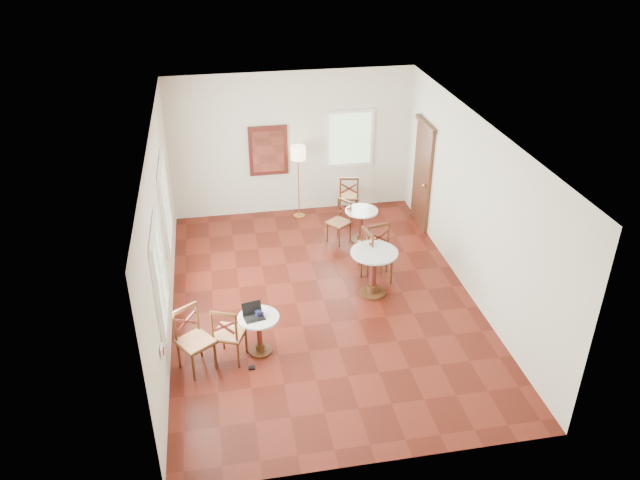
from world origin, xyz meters
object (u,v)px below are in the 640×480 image
at_px(chair_back_a, 348,196).
at_px(water_glass, 257,314).
at_px(power_adapter, 252,368).
at_px(chair_mid_a, 374,245).
at_px(cafe_table_back, 361,222).
at_px(chair_back_b, 340,222).
at_px(cafe_table_mid, 373,268).
at_px(laptop, 253,314).
at_px(floor_lamp, 298,158).
at_px(navy_mug, 259,314).
at_px(cafe_table_near, 259,330).
at_px(chair_near_b, 194,340).
at_px(mouse, 260,315).
at_px(chair_near_a, 229,333).
at_px(chair_mid_b, 375,256).

bearing_deg(chair_back_a, water_glass, 71.10).
bearing_deg(power_adapter, chair_mid_a, 44.08).
xyz_separation_m(cafe_table_back, chair_back_b, (-0.41, 0.08, 0.01)).
bearing_deg(cafe_table_mid, chair_mid_a, 74.70).
bearing_deg(chair_back_b, power_adapter, -66.79).
height_order(cafe_table_mid, laptop, laptop).
xyz_separation_m(chair_back_a, water_glass, (-2.29, -4.15, 0.22)).
height_order(laptop, power_adapter, laptop).
bearing_deg(floor_lamp, power_adapter, -106.73).
height_order(chair_back_b, navy_mug, chair_back_b).
distance_m(cafe_table_near, laptop, 0.31).
height_order(chair_mid_a, navy_mug, chair_mid_a).
height_order(chair_back_a, floor_lamp, floor_lamp).
height_order(cafe_table_near, chair_back_a, chair_back_a).
relative_size(chair_near_b, chair_mid_a, 0.98).
relative_size(chair_back_a, mouse, 10.67).
bearing_deg(chair_near_a, chair_near_b, 33.78).
bearing_deg(cafe_table_back, chair_mid_a, -91.37).
bearing_deg(chair_near_a, cafe_table_mid, -129.78).
xyz_separation_m(cafe_table_near, laptop, (-0.07, 0.02, 0.30)).
xyz_separation_m(cafe_table_back, navy_mug, (-2.27, -3.04, 0.27)).
xyz_separation_m(chair_mid_a, floor_lamp, (-1.01, 2.34, 0.83)).
xyz_separation_m(cafe_table_mid, power_adapter, (-2.20, -1.57, -0.50)).
bearing_deg(laptop, chair_near_a, -175.20).
distance_m(chair_near_b, laptop, 0.91).
height_order(chair_mid_a, chair_mid_b, chair_mid_b).
bearing_deg(cafe_table_back, chair_mid_b, -94.06).
distance_m(navy_mug, power_adapter, 0.79).
bearing_deg(chair_near_a, water_glass, -143.97).
relative_size(cafe_table_mid, floor_lamp, 0.53).
height_order(cafe_table_mid, mouse, cafe_table_mid).
height_order(cafe_table_near, chair_near_a, chair_near_a).
xyz_separation_m(chair_mid_b, water_glass, (-2.19, -1.57, 0.18)).
relative_size(chair_back_b, power_adapter, 8.87).
bearing_deg(floor_lamp, water_glass, -106.40).
bearing_deg(power_adapter, cafe_table_back, 54.44).
bearing_deg(floor_lamp, mouse, -105.82).
bearing_deg(cafe_table_near, power_adapter, -113.62).
bearing_deg(navy_mug, chair_mid_a, 41.14).
relative_size(chair_near_a, water_glass, 9.22).
bearing_deg(water_glass, chair_mid_b, 35.65).
bearing_deg(floor_lamp, cafe_table_near, -106.11).
distance_m(chair_mid_a, chair_back_b, 1.22).
bearing_deg(cafe_table_near, navy_mug, 40.76).
relative_size(chair_near_a, power_adapter, 9.89).
distance_m(chair_mid_b, chair_back_a, 2.58).
xyz_separation_m(chair_near_a, chair_near_b, (-0.49, -0.10, 0.02)).
relative_size(cafe_table_mid, chair_near_a, 0.88).
distance_m(mouse, water_glass, 0.06).
height_order(chair_back_a, mouse, chair_back_a).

